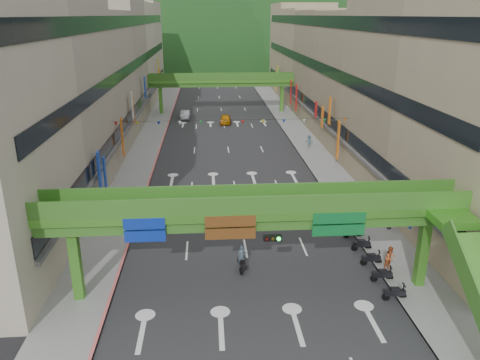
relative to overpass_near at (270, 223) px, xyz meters
The scene contains 23 objects.
ground 7.55m from the overpass_near, 99.84° to the right, with size 320.00×320.00×0.00m, color black.
road_slab 44.93m from the overpass_near, 91.20° to the left, with size 18.00×140.00×0.02m, color #28282B.
sidewalk_left 46.47m from the overpass_near, 104.97° to the left, with size 4.00×140.00×0.15m, color gray.
sidewalk_right 46.03m from the overpass_near, 77.29° to the left, with size 4.00×140.00×0.15m, color gray.
curb_left 46.02m from the overpass_near, 102.67° to the left, with size 0.20×140.00×0.18m, color #CC5959.
curb_right 45.65m from the overpass_near, 79.63° to the left, with size 0.20×140.00×0.18m, color gray.
building_row_left 49.02m from the overpass_near, 114.00° to the left, with size 12.80×95.00×19.00m.
building_row_right 48.30m from the overpass_near, 68.03° to the left, with size 12.80×95.00×19.00m.
overpass_near is the anchor object (origin of this frame).
overpass_far 59.63m from the overpass_near, 90.90° to the left, with size 28.00×2.20×7.10m.
hill_left 155.52m from the overpass_near, 95.88° to the left, with size 168.00×140.00×112.00m, color #1C4419.
hill_right 176.35m from the overpass_near, 82.15° to the left, with size 208.00×176.00×128.00m, color #1C4419.
bunting_string 24.65m from the overpass_near, 92.17° to the left, with size 26.00×0.36×0.47m.
scooter_rider_near 5.69m from the overpass_near, 113.01° to the left, with size 0.70×1.59×1.94m.
scooter_rider_mid 12.00m from the overpass_near, 101.21° to the left, with size 0.89×1.60×2.12m.
scooter_rider_left 16.16m from the overpass_near, 117.06° to the left, with size 1.03×1.60×2.09m.
scooter_rider_far 13.81m from the overpass_near, 98.15° to the left, with size 0.86×1.60×2.00m.
parked_scooter_row 10.26m from the overpass_near, 30.40° to the left, with size 1.60×11.55×1.08m.
car_silver 55.29m from the overpass_near, 97.73° to the left, with size 1.54×4.41×1.45m, color #A6A6AC.
car_yellow 50.74m from the overpass_near, 90.74° to the left, with size 1.73×4.30×1.46m, color orange.
pedestrian_red 10.21m from the overpass_near, 16.45° to the left, with size 0.84×0.66×1.73m, color #C1572B.
pedestrian_dark 15.12m from the overpass_near, 38.78° to the left, with size 0.89×0.37×1.52m, color black.
pedestrian_blue 36.28m from the overpass_near, 73.99° to the left, with size 0.78×0.50×1.66m, color #385160.
Camera 1 is at (-2.71, -20.06, 17.03)m, focal length 35.00 mm.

